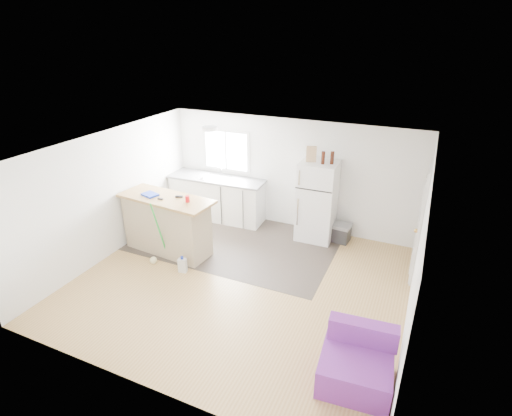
% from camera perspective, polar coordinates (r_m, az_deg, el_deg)
% --- Properties ---
extents(room, '(5.51, 5.01, 2.41)m').
position_cam_1_polar(room, '(6.54, -2.40, -1.85)').
color(room, '#AA7E47').
rests_on(room, ground).
extents(vinyl_zone, '(4.05, 2.50, 0.00)m').
position_cam_1_polar(vinyl_zone, '(8.37, -2.92, -4.87)').
color(vinyl_zone, '#352F28').
rests_on(vinyl_zone, floor).
extents(window, '(1.18, 0.06, 0.98)m').
position_cam_1_polar(window, '(9.15, -4.27, 8.19)').
color(window, white).
rests_on(window, back_wall).
extents(interior_door, '(0.11, 0.92, 2.10)m').
position_cam_1_polar(interior_door, '(7.45, 22.47, -1.94)').
color(interior_door, white).
rests_on(interior_door, right_wall).
extents(ceiling_fixture, '(0.30, 0.30, 0.07)m').
position_cam_1_polar(ceiling_fixture, '(7.69, -6.69, 11.24)').
color(ceiling_fixture, white).
rests_on(ceiling_fixture, ceiling).
extents(kitchen_cabinets, '(2.25, 0.78, 1.29)m').
position_cam_1_polar(kitchen_cabinets, '(9.26, -5.52, 1.50)').
color(kitchen_cabinets, white).
rests_on(kitchen_cabinets, floor).
extents(peninsula, '(1.94, 0.89, 1.16)m').
position_cam_1_polar(peninsula, '(7.99, -12.57, -2.26)').
color(peninsula, tan).
rests_on(peninsula, floor).
extents(refrigerator, '(0.75, 0.72, 1.67)m').
position_cam_1_polar(refrigerator, '(8.28, 8.73, 0.97)').
color(refrigerator, white).
rests_on(refrigerator, floor).
extents(cooler, '(0.54, 0.39, 0.39)m').
position_cam_1_polar(cooler, '(8.52, 11.62, -3.35)').
color(cooler, '#292A2C').
rests_on(cooler, floor).
extents(purple_seat, '(0.93, 0.89, 0.71)m').
position_cam_1_polar(purple_seat, '(5.48, 14.16, -20.82)').
color(purple_seat, purple).
rests_on(purple_seat, floor).
extents(cleaner_jug, '(0.16, 0.13, 0.32)m').
position_cam_1_polar(cleaner_jug, '(7.46, -10.46, -8.01)').
color(cleaner_jug, silver).
rests_on(cleaner_jug, floor).
extents(mop, '(0.22, 0.36, 1.28)m').
position_cam_1_polar(mop, '(7.79, -14.22, -6.12)').
color(mop, green).
rests_on(mop, floor).
extents(red_cup, '(0.09, 0.09, 0.12)m').
position_cam_1_polar(red_cup, '(7.43, -9.77, 1.28)').
color(red_cup, red).
rests_on(red_cup, peninsula).
extents(blue_tray, '(0.35, 0.30, 0.04)m').
position_cam_1_polar(blue_tray, '(7.90, -14.90, 1.87)').
color(blue_tray, '#1430BE').
rests_on(blue_tray, peninsula).
extents(tool_a, '(0.15, 0.10, 0.03)m').
position_cam_1_polar(tool_a, '(7.69, -10.92, 1.62)').
color(tool_a, black).
rests_on(tool_a, peninsula).
extents(tool_b, '(0.10, 0.04, 0.03)m').
position_cam_1_polar(tool_b, '(7.66, -13.52, 1.27)').
color(tool_b, black).
rests_on(tool_b, peninsula).
extents(cardboard_box, '(0.22, 0.15, 0.30)m').
position_cam_1_polar(cardboard_box, '(7.97, 7.90, 7.64)').
color(cardboard_box, tan).
rests_on(cardboard_box, refrigerator).
extents(bottle_left, '(0.08, 0.08, 0.25)m').
position_cam_1_polar(bottle_left, '(7.85, 9.55, 7.09)').
color(bottle_left, '#37140A').
rests_on(bottle_left, refrigerator).
extents(bottle_right, '(0.08, 0.08, 0.25)m').
position_cam_1_polar(bottle_right, '(7.88, 10.83, 7.07)').
color(bottle_right, '#37140A').
rests_on(bottle_right, refrigerator).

